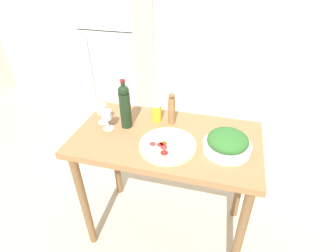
{
  "coord_description": "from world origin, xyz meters",
  "views": [
    {
      "loc": [
        0.34,
        -1.3,
        1.92
      ],
      "look_at": [
        0.0,
        0.03,
        0.99
      ],
      "focal_mm": 28.0,
      "sensor_mm": 36.0,
      "label": 1
    }
  ],
  "objects": [
    {
      "name": "prep_counter",
      "position": [
        0.0,
        0.0,
        0.79
      ],
      "size": [
        1.19,
        0.65,
        0.93
      ],
      "color": "olive",
      "rests_on": "ground_plane"
    },
    {
      "name": "pepper_mill",
      "position": [
        -0.01,
        0.16,
        1.04
      ],
      "size": [
        0.05,
        0.05,
        0.23
      ],
      "color": "olive",
      "rests_on": "prep_counter"
    },
    {
      "name": "wall_back",
      "position": [
        0.0,
        2.06,
        1.3
      ],
      "size": [
        6.4,
        0.06,
        2.6
      ],
      "color": "silver",
      "rests_on": "ground_plane"
    },
    {
      "name": "wine_glass_far",
      "position": [
        -0.46,
        0.05,
        1.03
      ],
      "size": [
        0.07,
        0.07,
        0.14
      ],
      "color": "silver",
      "rests_on": "prep_counter"
    },
    {
      "name": "wine_glass_near",
      "position": [
        -0.4,
        -0.01,
        1.03
      ],
      "size": [
        0.07,
        0.07,
        0.14
      ],
      "color": "silver",
      "rests_on": "prep_counter"
    },
    {
      "name": "salad_bowl",
      "position": [
        0.38,
        -0.04,
        0.98
      ],
      "size": [
        0.28,
        0.28,
        0.12
      ],
      "color": "white",
      "rests_on": "prep_counter"
    },
    {
      "name": "homemade_pizza",
      "position": [
        0.03,
        -0.1,
        0.95
      ],
      "size": [
        0.35,
        0.35,
        0.03
      ],
      "color": "beige",
      "rests_on": "prep_counter"
    },
    {
      "name": "wine_bottle",
      "position": [
        -0.29,
        0.05,
        1.09
      ],
      "size": [
        0.07,
        0.07,
        0.34
      ],
      "color": "black",
      "rests_on": "prep_counter"
    },
    {
      "name": "salt_canister",
      "position": [
        -0.12,
        0.17,
        1.0
      ],
      "size": [
        0.07,
        0.07,
        0.13
      ],
      "color": "yellow",
      "rests_on": "prep_counter"
    },
    {
      "name": "ground_plane",
      "position": [
        0.0,
        0.0,
        0.0
      ],
      "size": [
        14.0,
        14.0,
        0.0
      ],
      "primitive_type": "plane",
      "color": "#BCAD93"
    },
    {
      "name": "refrigerator",
      "position": [
        -1.03,
        1.66,
        0.83
      ],
      "size": [
        0.65,
        0.73,
        1.67
      ],
      "color": "silver",
      "rests_on": "ground_plane"
    }
  ]
}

